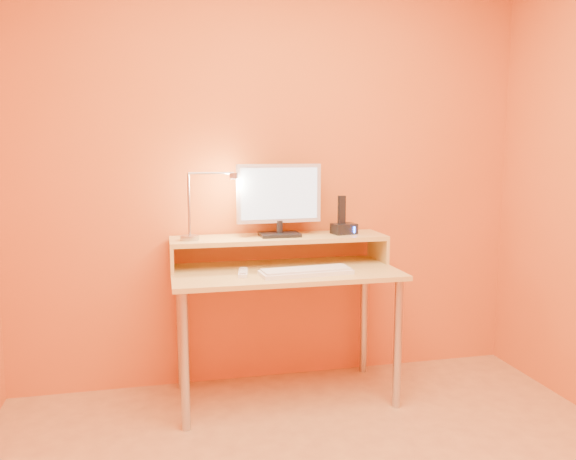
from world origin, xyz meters
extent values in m
cube|color=orange|center=(0.00, 1.50, 1.25)|extent=(3.00, 0.04, 2.50)
cylinder|color=#AFAFB7|center=(-0.55, 0.93, 0.35)|extent=(0.04, 0.04, 0.69)
cylinder|color=#AFAFB7|center=(0.55, 0.93, 0.35)|extent=(0.04, 0.04, 0.69)
cylinder|color=#AFAFB7|center=(-0.55, 1.43, 0.35)|extent=(0.04, 0.04, 0.69)
cylinder|color=#AFAFB7|center=(0.55, 1.43, 0.35)|extent=(0.04, 0.04, 0.69)
cube|color=#E6C167|center=(0.00, 1.18, 0.71)|extent=(1.20, 0.60, 0.02)
cube|color=#E6C167|center=(-0.59, 1.33, 0.79)|extent=(0.02, 0.30, 0.14)
cube|color=#E6C167|center=(0.59, 1.33, 0.79)|extent=(0.02, 0.30, 0.14)
cube|color=#E6C167|center=(0.00, 1.33, 0.87)|extent=(1.20, 0.30, 0.02)
cube|color=black|center=(0.00, 1.33, 0.89)|extent=(0.22, 0.16, 0.02)
cylinder|color=black|center=(0.00, 1.33, 0.93)|extent=(0.04, 0.04, 0.07)
cube|color=silver|center=(0.00, 1.34, 1.12)|extent=(0.48, 0.06, 0.32)
cube|color=black|center=(0.00, 1.36, 1.12)|extent=(0.43, 0.04, 0.28)
cube|color=#A5C7E4|center=(0.00, 1.32, 1.12)|extent=(0.43, 0.03, 0.28)
cylinder|color=#AFAFB7|center=(-0.49, 1.30, 0.89)|extent=(0.10, 0.10, 0.02)
cylinder|color=#AFAFB7|center=(-0.49, 1.30, 1.07)|extent=(0.01, 0.01, 0.33)
cylinder|color=#AFAFB7|center=(-0.37, 1.30, 1.24)|extent=(0.24, 0.01, 0.01)
cylinder|color=#AFAFB7|center=(-0.25, 1.30, 1.22)|extent=(0.04, 0.04, 0.03)
cylinder|color=#FFEAC6|center=(-0.25, 1.30, 1.20)|extent=(0.03, 0.03, 0.00)
cube|color=black|center=(0.38, 1.33, 0.91)|extent=(0.15, 0.12, 0.06)
cube|color=black|center=(0.37, 1.33, 1.02)|extent=(0.04, 0.03, 0.16)
cube|color=#387BFF|center=(0.43, 1.28, 0.91)|extent=(0.01, 0.00, 0.04)
cube|color=white|center=(0.08, 1.04, 0.73)|extent=(0.49, 0.19, 0.02)
ellipsoid|color=white|center=(0.30, 1.12, 0.74)|extent=(0.09, 0.11, 0.03)
cube|color=white|center=(-0.24, 1.11, 0.73)|extent=(0.07, 0.18, 0.02)
camera|label=1|loc=(-0.64, -1.68, 1.35)|focal=34.85mm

